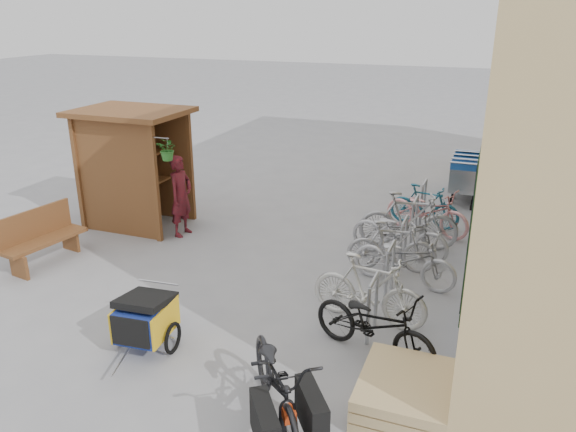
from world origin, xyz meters
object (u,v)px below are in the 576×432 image
(bike_7, at_px, (424,206))
(bike_3, at_px, (392,247))
(person_kiosk, at_px, (181,196))
(bike_0, at_px, (374,324))
(child_trailer, at_px, (145,318))
(shopping_carts, at_px, (466,171))
(cargo_bike, at_px, (278,385))
(bike_4, at_px, (400,233))
(bike_1, at_px, (369,290))
(bike_2, at_px, (405,259))
(pallet_stack, at_px, (405,394))
(kiosk, at_px, (130,152))
(bench, at_px, (40,236))
(bike_5, at_px, (409,221))
(bike_6, at_px, (427,211))

(bike_7, bearing_deg, bike_3, -175.06)
(person_kiosk, bearing_deg, bike_0, -117.80)
(child_trailer, xyz_separation_m, bike_3, (2.57, 3.46, 0.01))
(bike_0, bearing_deg, shopping_carts, 15.17)
(cargo_bike, xyz_separation_m, person_kiosk, (-3.81, 4.42, 0.31))
(bike_4, bearing_deg, child_trailer, 157.41)
(bike_3, bearing_deg, bike_1, 170.09)
(person_kiosk, relative_size, bike_3, 1.07)
(bike_2, bearing_deg, child_trailer, 145.70)
(pallet_stack, bearing_deg, bike_1, 115.48)
(shopping_carts, xyz_separation_m, bike_1, (-0.82, -6.45, -0.14))
(pallet_stack, height_order, child_trailer, child_trailer)
(kiosk, relative_size, bike_3, 1.65)
(bench, relative_size, person_kiosk, 0.98)
(shopping_carts, distance_m, bike_5, 3.65)
(bike_2, relative_size, bike_6, 0.97)
(shopping_carts, bearing_deg, child_trailer, -112.78)
(bike_1, distance_m, bike_6, 3.79)
(bike_0, distance_m, bike_7, 4.96)
(bike_1, bearing_deg, shopping_carts, 0.09)
(person_kiosk, relative_size, bike_0, 0.91)
(bike_7, bearing_deg, bike_0, -169.13)
(bike_1, bearing_deg, bike_2, -3.95)
(child_trailer, height_order, bike_6, bike_6)
(bike_2, bearing_deg, bike_5, 16.39)
(bike_4, bearing_deg, bike_6, -2.33)
(shopping_carts, relative_size, bike_4, 1.16)
(cargo_bike, distance_m, bike_4, 4.85)
(bike_4, relative_size, bike_6, 1.02)
(pallet_stack, distance_m, bike_2, 3.14)
(child_trailer, bearing_deg, bike_4, 52.51)
(person_kiosk, height_order, bike_5, person_kiosk)
(bike_4, distance_m, bike_6, 1.42)
(kiosk, xyz_separation_m, bike_7, (5.65, 2.00, -1.11))
(cargo_bike, bearing_deg, bike_6, 48.17)
(child_trailer, relative_size, bike_6, 0.78)
(cargo_bike, xyz_separation_m, bike_4, (0.42, 4.84, -0.03))
(pallet_stack, height_order, bike_3, bike_3)
(pallet_stack, distance_m, bike_4, 4.21)
(bike_2, bearing_deg, bench, 112.12)
(bike_6, bearing_deg, bike_0, -161.73)
(bike_5, bearing_deg, person_kiosk, 91.83)
(child_trailer, xyz_separation_m, bike_2, (2.86, 3.04, 0.01))
(person_kiosk, height_order, bike_7, person_kiosk)
(bike_6, bearing_deg, bench, 140.82)
(bike_4, bearing_deg, bike_2, -155.52)
(bike_7, bearing_deg, bike_4, -176.31)
(bench, relative_size, bike_5, 0.87)
(bike_3, relative_size, bike_5, 0.82)
(bike_1, bearing_deg, bench, 98.08)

